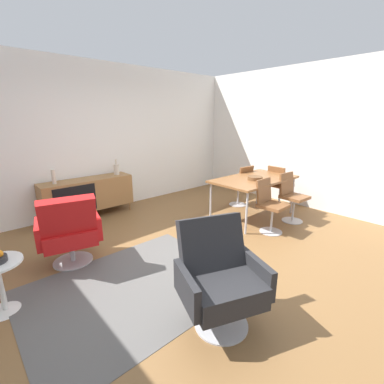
{
  "coord_description": "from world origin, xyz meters",
  "views": [
    {
      "loc": [
        -2.13,
        -2.45,
        1.8
      ],
      "look_at": [
        0.34,
        0.29,
        0.75
      ],
      "focal_mm": 24.67,
      "sensor_mm": 36.0,
      "label": 1
    }
  ],
  "objects_px": {
    "armchair_black_shell": "(219,275)",
    "lounge_chair_red": "(69,230)",
    "wooden_bowl_on_table": "(255,178)",
    "sideboard": "(88,194)",
    "dining_chair_front_right": "(292,195)",
    "dining_chair_far_end": "(279,185)",
    "vase_sculptural_dark": "(54,177)",
    "dining_chair_front_left": "(270,204)",
    "dining_chair_back_right": "(241,184)",
    "side_table_round": "(0,281)",
    "vase_cobalt": "(116,169)",
    "dining_table": "(254,180)"
  },
  "relations": [
    {
      "from": "armchair_black_shell",
      "to": "lounge_chair_red",
      "type": "bearing_deg",
      "value": 109.2
    },
    {
      "from": "wooden_bowl_on_table",
      "to": "lounge_chair_red",
      "type": "distance_m",
      "value": 3.05
    },
    {
      "from": "sideboard",
      "to": "lounge_chair_red",
      "type": "bearing_deg",
      "value": -118.19
    },
    {
      "from": "dining_chair_front_right",
      "to": "dining_chair_far_end",
      "type": "bearing_deg",
      "value": 46.4
    },
    {
      "from": "sideboard",
      "to": "armchair_black_shell",
      "type": "height_order",
      "value": "armchair_black_shell"
    },
    {
      "from": "vase_sculptural_dark",
      "to": "dining_chair_front_left",
      "type": "relative_size",
      "value": 0.28
    },
    {
      "from": "dining_chair_back_right",
      "to": "side_table_round",
      "type": "xyz_separation_m",
      "value": [
        -4.2,
        -0.46,
        -0.15
      ]
    },
    {
      "from": "vase_cobalt",
      "to": "dining_chair_front_right",
      "type": "height_order",
      "value": "vase_cobalt"
    },
    {
      "from": "dining_chair_back_right",
      "to": "dining_chair_far_end",
      "type": "height_order",
      "value": "same"
    },
    {
      "from": "sideboard",
      "to": "vase_cobalt",
      "type": "height_order",
      "value": "vase_cobalt"
    },
    {
      "from": "sideboard",
      "to": "dining_chair_far_end",
      "type": "bearing_deg",
      "value": -32.99
    },
    {
      "from": "dining_chair_front_left",
      "to": "dining_chair_back_right",
      "type": "relative_size",
      "value": 1.0
    },
    {
      "from": "dining_chair_far_end",
      "to": "sideboard",
      "type": "bearing_deg",
      "value": 147.01
    },
    {
      "from": "dining_chair_front_right",
      "to": "sideboard",
      "type": "bearing_deg",
      "value": 135.07
    },
    {
      "from": "vase_sculptural_dark",
      "to": "lounge_chair_red",
      "type": "height_order",
      "value": "vase_sculptural_dark"
    },
    {
      "from": "dining_table",
      "to": "dining_chair_far_end",
      "type": "relative_size",
      "value": 1.87
    },
    {
      "from": "wooden_bowl_on_table",
      "to": "side_table_round",
      "type": "relative_size",
      "value": 0.5
    },
    {
      "from": "vase_cobalt",
      "to": "dining_chair_front_left",
      "type": "height_order",
      "value": "vase_cobalt"
    },
    {
      "from": "dining_chair_front_right",
      "to": "wooden_bowl_on_table",
      "type": "bearing_deg",
      "value": 133.84
    },
    {
      "from": "vase_sculptural_dark",
      "to": "dining_chair_front_right",
      "type": "bearing_deg",
      "value": -39.66
    },
    {
      "from": "dining_table",
      "to": "wooden_bowl_on_table",
      "type": "bearing_deg",
      "value": -140.65
    },
    {
      "from": "wooden_bowl_on_table",
      "to": "dining_chair_front_left",
      "type": "height_order",
      "value": "dining_chair_front_left"
    },
    {
      "from": "wooden_bowl_on_table",
      "to": "vase_sculptural_dark",
      "type": "bearing_deg",
      "value": 141.59
    },
    {
      "from": "vase_cobalt",
      "to": "side_table_round",
      "type": "height_order",
      "value": "vase_cobalt"
    },
    {
      "from": "dining_table",
      "to": "dining_chair_front_right",
      "type": "xyz_separation_m",
      "value": [
        0.35,
        -0.56,
        -0.23
      ]
    },
    {
      "from": "vase_sculptural_dark",
      "to": "lounge_chair_red",
      "type": "relative_size",
      "value": 0.26
    },
    {
      "from": "vase_cobalt",
      "to": "dining_chair_back_right",
      "type": "distance_m",
      "value": 2.52
    },
    {
      "from": "side_table_round",
      "to": "armchair_black_shell",
      "type": "bearing_deg",
      "value": -45.4
    },
    {
      "from": "dining_chair_front_left",
      "to": "dining_chair_front_right",
      "type": "distance_m",
      "value": 0.71
    },
    {
      "from": "vase_cobalt",
      "to": "dining_chair_far_end",
      "type": "height_order",
      "value": "vase_cobalt"
    },
    {
      "from": "dining_chair_front_right",
      "to": "dining_table",
      "type": "bearing_deg",
      "value": 122.3
    },
    {
      "from": "dining_chair_far_end",
      "to": "side_table_round",
      "type": "height_order",
      "value": "dining_chair_far_end"
    },
    {
      "from": "wooden_bowl_on_table",
      "to": "armchair_black_shell",
      "type": "relative_size",
      "value": 0.27
    },
    {
      "from": "vase_sculptural_dark",
      "to": "dining_chair_far_end",
      "type": "bearing_deg",
      "value": -29.06
    },
    {
      "from": "vase_sculptural_dark",
      "to": "lounge_chair_red",
      "type": "xyz_separation_m",
      "value": [
        -0.28,
        -1.53,
        -0.37
      ]
    },
    {
      "from": "lounge_chair_red",
      "to": "wooden_bowl_on_table",
      "type": "bearing_deg",
      "value": -11.48
    },
    {
      "from": "sideboard",
      "to": "dining_chair_far_end",
      "type": "height_order",
      "value": "dining_chair_far_end"
    },
    {
      "from": "vase_cobalt",
      "to": "dining_chair_front_left",
      "type": "distance_m",
      "value": 2.94
    },
    {
      "from": "armchair_black_shell",
      "to": "sideboard",
      "type": "bearing_deg",
      "value": 87.25
    },
    {
      "from": "dining_chair_front_left",
      "to": "dining_chair_far_end",
      "type": "height_order",
      "value": "same"
    },
    {
      "from": "vase_cobalt",
      "to": "dining_table",
      "type": "bearing_deg",
      "value": -50.99
    },
    {
      "from": "dining_table",
      "to": "wooden_bowl_on_table",
      "type": "height_order",
      "value": "wooden_bowl_on_table"
    },
    {
      "from": "dining_table",
      "to": "armchair_black_shell",
      "type": "height_order",
      "value": "armchair_black_shell"
    },
    {
      "from": "lounge_chair_red",
      "to": "vase_cobalt",
      "type": "bearing_deg",
      "value": 47.16
    },
    {
      "from": "dining_chair_far_end",
      "to": "vase_cobalt",
      "type": "bearing_deg",
      "value": 141.25
    },
    {
      "from": "lounge_chair_red",
      "to": "dining_chair_back_right",
      "type": "bearing_deg",
      "value": 0.65
    },
    {
      "from": "vase_cobalt",
      "to": "dining_chair_front_right",
      "type": "relative_size",
      "value": 0.35
    },
    {
      "from": "wooden_bowl_on_table",
      "to": "sideboard",
      "type": "bearing_deg",
      "value": 135.34
    },
    {
      "from": "wooden_bowl_on_table",
      "to": "side_table_round",
      "type": "height_order",
      "value": "wooden_bowl_on_table"
    },
    {
      "from": "sideboard",
      "to": "dining_chair_front_right",
      "type": "height_order",
      "value": "dining_chair_front_right"
    }
  ]
}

